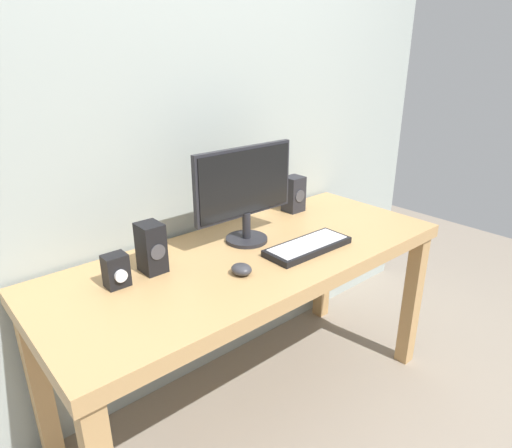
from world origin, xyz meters
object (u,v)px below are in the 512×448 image
monitor (245,190)px  speaker_right (294,194)px  desk (253,272)px  mouse (241,269)px  speaker_left (151,248)px  keyboard_primary (308,246)px  audio_controller (116,271)px

monitor → speaker_right: bearing=17.2°
desk → speaker_right: (0.49, 0.25, 0.18)m
mouse → speaker_right: speaker_right is taller
speaker_left → monitor: bearing=-1.0°
keyboard_primary → audio_controller: (-0.73, 0.23, 0.04)m
desk → mouse: bearing=-143.0°
monitor → audio_controller: bearing=-178.6°
mouse → speaker_left: 0.34m
desk → audio_controller: audio_controller is taller
desk → audio_controller: bearing=169.5°
keyboard_primary → speaker_right: speaker_right is taller
speaker_right → speaker_left: (-0.88, -0.13, 0.00)m
desk → speaker_right: bearing=27.0°
desk → keyboard_primary: bearing=-34.2°
audio_controller → mouse: bearing=-29.8°
mouse → audio_controller: 0.44m
desk → speaker_left: speaker_left is taller
desk → monitor: bearing=64.5°
mouse → audio_controller: (-0.38, 0.22, 0.04)m
monitor → speaker_right: size_ratio=2.74×
monitor → speaker_right: (0.43, 0.13, -0.14)m
keyboard_primary → mouse: 0.35m
speaker_right → desk: bearing=-153.0°
keyboard_primary → speaker_right: (0.30, 0.38, 0.08)m
keyboard_primary → mouse: (-0.35, 0.01, 0.01)m
desk → monitor: (0.05, 0.11, 0.32)m
monitor → mouse: size_ratio=6.05×
speaker_right → audio_controller: 1.04m
desk → speaker_right: size_ratio=9.58×
speaker_right → audio_controller: size_ratio=1.52×
desk → mouse: (-0.16, -0.12, 0.11)m
mouse → keyboard_primary: bearing=-10.7°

